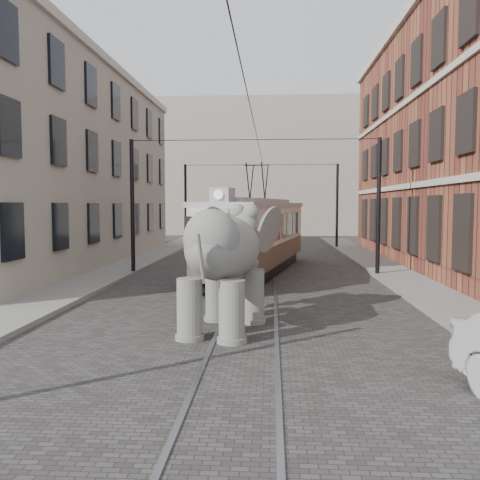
{
  "coord_description": "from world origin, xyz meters",
  "views": [
    {
      "loc": [
        0.6,
        -16.3,
        3.14
      ],
      "look_at": [
        -0.33,
        -1.52,
        2.1
      ],
      "focal_mm": 38.06,
      "sensor_mm": 36.0,
      "label": 1
    }
  ],
  "objects": [
    {
      "name": "tram_rails",
      "position": [
        0.0,
        0.0,
        0.01
      ],
      "size": [
        1.54,
        80.0,
        0.02
      ],
      "primitive_type": null,
      "color": "slate",
      "rests_on": "ground"
    },
    {
      "name": "catenary",
      "position": [
        -0.2,
        5.0,
        3.0
      ],
      "size": [
        11.0,
        30.2,
        6.0
      ],
      "primitive_type": null,
      "color": "black",
      "rests_on": "ground"
    },
    {
      "name": "sidewalk_left",
      "position": [
        -6.5,
        0.0,
        0.07
      ],
      "size": [
        2.0,
        60.0,
        0.15
      ],
      "primitive_type": "cube",
      "color": "slate",
      "rests_on": "ground"
    },
    {
      "name": "elephant",
      "position": [
        -0.59,
        -3.88,
        1.59
      ],
      "size": [
        3.87,
        5.68,
        3.19
      ],
      "primitive_type": null,
      "rotation": [
        0.0,
        0.0,
        -0.2
      ],
      "color": "slate",
      "rests_on": "ground"
    },
    {
      "name": "tram",
      "position": [
        -0.06,
        6.77,
        2.48
      ],
      "size": [
        4.91,
        12.75,
        4.95
      ],
      "primitive_type": null,
      "rotation": [
        0.0,
        0.0,
        -0.19
      ],
      "color": "beige",
      "rests_on": "ground"
    },
    {
      "name": "ground",
      "position": [
        0.0,
        0.0,
        0.0
      ],
      "size": [
        120.0,
        120.0,
        0.0
      ],
      "primitive_type": "plane",
      "color": "#3E3C3A"
    },
    {
      "name": "stucco_building",
      "position": [
        -11.0,
        10.0,
        5.0
      ],
      "size": [
        7.0,
        24.0,
        10.0
      ],
      "primitive_type": "cube",
      "color": "gray",
      "rests_on": "ground"
    },
    {
      "name": "sidewalk_right",
      "position": [
        6.0,
        0.0,
        0.07
      ],
      "size": [
        2.0,
        60.0,
        0.15
      ],
      "primitive_type": "cube",
      "color": "slate",
      "rests_on": "ground"
    },
    {
      "name": "distant_block",
      "position": [
        0.0,
        40.0,
        7.0
      ],
      "size": [
        28.0,
        10.0,
        14.0
      ],
      "primitive_type": "cube",
      "color": "gray",
      "rests_on": "ground"
    }
  ]
}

